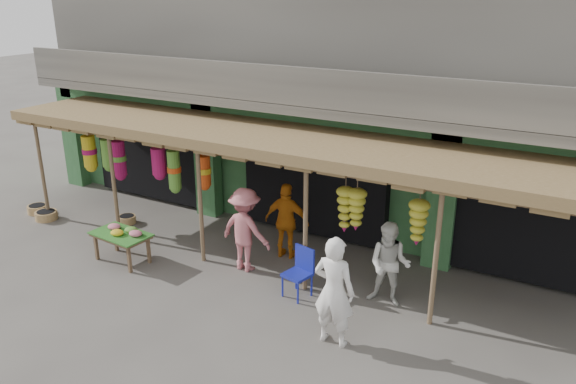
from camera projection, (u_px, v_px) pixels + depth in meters
The scene contains 12 objects.
ground at pixel (267, 272), 11.74m from camera, with size 80.00×80.00×0.00m, color #514C47.
building at pixel (363, 79), 14.56m from camera, with size 16.40×6.80×7.00m.
awning at pixel (280, 144), 11.57m from camera, with size 14.00×2.70×2.79m.
flower_table at pixel (122, 235), 12.02m from camera, with size 1.35×0.86×0.77m.
blue_chair at pixel (300, 269), 10.72m from camera, with size 0.56×0.57×0.97m.
basket_left at pixel (38, 209), 14.79m from camera, with size 0.51×0.51×0.21m, color brown.
basket_mid at pixel (46, 215), 14.39m from camera, with size 0.55×0.55×0.21m, color #8E5E3F.
basket_right at pixel (127, 220), 14.15m from camera, with size 0.44×0.44×0.20m, color olive.
person_front at pixel (334, 291), 9.12m from camera, with size 0.70×0.46×1.93m, color white.
person_right at pixel (390, 264), 10.33m from camera, with size 0.79×0.62×1.63m, color silver.
person_vendor at pixel (287, 221), 12.14m from camera, with size 1.00×0.42×1.71m, color #CD6D13.
person_shopper at pixel (245, 230), 11.60m from camera, with size 1.16×0.67×1.80m, color #C5686F.
Camera 1 is at (5.50, -8.89, 5.62)m, focal length 35.00 mm.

